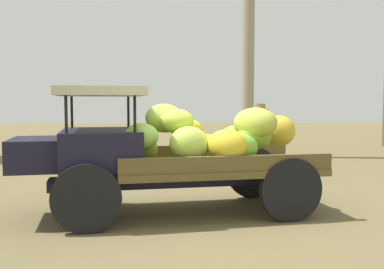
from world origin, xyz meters
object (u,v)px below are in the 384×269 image
object	(u,v)px
farmer	(260,141)
loose_banana_bunch	(262,174)
wooden_crate	(288,184)
truck	(164,151)

from	to	relation	value
farmer	loose_banana_bunch	size ratio (longest dim) A/B	2.69
wooden_crate	loose_banana_bunch	world-z (taller)	wooden_crate
loose_banana_bunch	farmer	bearing A→B (deg)	74.30
farmer	truck	bearing A→B (deg)	-51.01
truck	farmer	world-z (taller)	truck
wooden_crate	loose_banana_bunch	xyz separation A→B (m)	(0.21, -1.26, -0.01)
truck	wooden_crate	xyz separation A→B (m)	(-2.23, -1.28, -0.76)
wooden_crate	truck	bearing A→B (deg)	29.89
farmer	wooden_crate	distance (m)	0.96
farmer	wooden_crate	world-z (taller)	farmer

